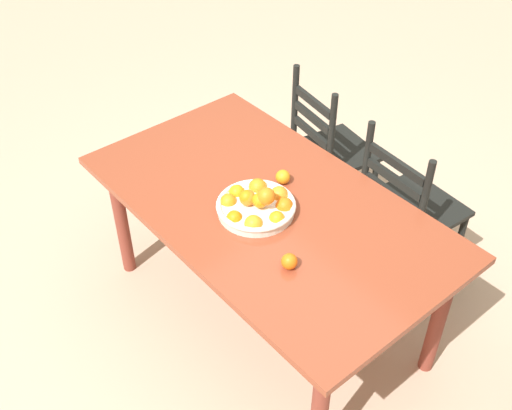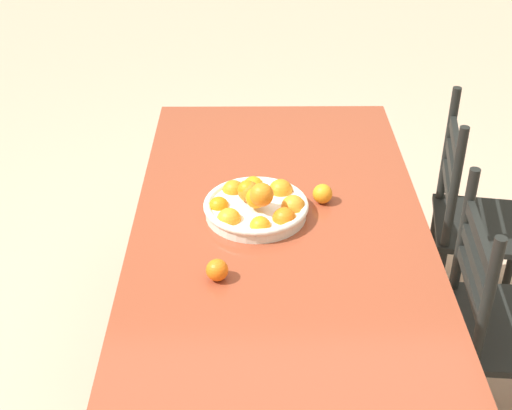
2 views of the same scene
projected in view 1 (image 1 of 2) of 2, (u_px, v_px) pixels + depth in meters
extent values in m
plane|color=tan|center=(266.00, 313.00, 3.30)|extent=(12.00, 12.00, 0.00)
cube|color=brown|center=(268.00, 206.00, 2.82)|extent=(1.72, 0.97, 0.03)
cylinder|color=brown|center=(121.00, 220.00, 3.32)|extent=(0.07, 0.07, 0.72)
cylinder|color=brown|center=(232.00, 165.00, 3.69)|extent=(0.07, 0.07, 0.72)
cylinder|color=brown|center=(439.00, 318.00, 2.81)|extent=(0.07, 0.07, 0.72)
cube|color=black|center=(413.00, 207.00, 3.26)|extent=(0.48, 0.48, 0.03)
cylinder|color=black|center=(458.00, 245.00, 3.37)|extent=(0.04, 0.04, 0.43)
cylinder|color=black|center=(406.00, 207.00, 3.61)|extent=(0.04, 0.04, 0.43)
cylinder|color=black|center=(407.00, 276.00, 3.20)|extent=(0.04, 0.04, 0.43)
cylinder|color=black|center=(356.00, 234.00, 3.44)|extent=(0.04, 0.04, 0.43)
cylinder|color=black|center=(424.00, 203.00, 2.89)|extent=(0.04, 0.04, 0.48)
cylinder|color=black|center=(366.00, 163.00, 3.13)|extent=(0.04, 0.04, 0.48)
cube|color=black|center=(392.00, 194.00, 3.06)|extent=(0.35, 0.05, 0.04)
cube|color=black|center=(394.00, 179.00, 3.00)|extent=(0.35, 0.05, 0.04)
cube|color=black|center=(397.00, 164.00, 2.94)|extent=(0.35, 0.05, 0.04)
cube|color=black|center=(335.00, 151.00, 3.68)|extent=(0.47, 0.47, 0.03)
cylinder|color=black|center=(373.00, 187.00, 3.77)|extent=(0.04, 0.04, 0.42)
cylinder|color=black|center=(338.00, 158.00, 4.00)|extent=(0.04, 0.04, 0.42)
cylinder|color=black|center=(325.00, 207.00, 3.63)|extent=(0.04, 0.04, 0.42)
cylinder|color=black|center=(292.00, 175.00, 3.87)|extent=(0.04, 0.04, 0.42)
cylinder|color=black|center=(331.00, 137.00, 3.32)|extent=(0.04, 0.04, 0.51)
cylinder|color=black|center=(295.00, 106.00, 3.55)|extent=(0.04, 0.04, 0.51)
cube|color=black|center=(312.00, 133.00, 3.48)|extent=(0.32, 0.08, 0.04)
cube|color=black|center=(313.00, 118.00, 3.42)|extent=(0.32, 0.08, 0.04)
cube|color=black|center=(314.00, 102.00, 3.36)|extent=(0.32, 0.08, 0.04)
cylinder|color=white|center=(256.00, 208.00, 2.75)|extent=(0.34, 0.34, 0.04)
torus|color=white|center=(256.00, 205.00, 2.74)|extent=(0.35, 0.35, 0.02)
sphere|color=orange|center=(277.00, 219.00, 2.67)|extent=(0.07, 0.07, 0.07)
sphere|color=orange|center=(284.00, 206.00, 2.73)|extent=(0.08, 0.08, 0.08)
sphere|color=orange|center=(279.00, 195.00, 2.79)|extent=(0.08, 0.08, 0.08)
sphere|color=orange|center=(258.00, 187.00, 2.83)|extent=(0.08, 0.08, 0.08)
sphere|color=orange|center=(237.00, 193.00, 2.81)|extent=(0.07, 0.07, 0.07)
sphere|color=orange|center=(228.00, 202.00, 2.76)|extent=(0.08, 0.08, 0.08)
sphere|color=orange|center=(234.00, 218.00, 2.68)|extent=(0.07, 0.07, 0.07)
sphere|color=orange|center=(253.00, 224.00, 2.64)|extent=(0.08, 0.08, 0.08)
sphere|color=orange|center=(266.00, 196.00, 2.67)|extent=(0.08, 0.08, 0.08)
sphere|color=orange|center=(247.00, 197.00, 2.71)|extent=(0.07, 0.07, 0.07)
sphere|color=orange|center=(247.00, 198.00, 2.72)|extent=(0.07, 0.07, 0.07)
sphere|color=orange|center=(260.00, 200.00, 2.69)|extent=(0.07, 0.07, 0.07)
sphere|color=orange|center=(289.00, 261.00, 2.48)|extent=(0.07, 0.07, 0.07)
sphere|color=orange|center=(283.00, 177.00, 2.90)|extent=(0.07, 0.07, 0.07)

